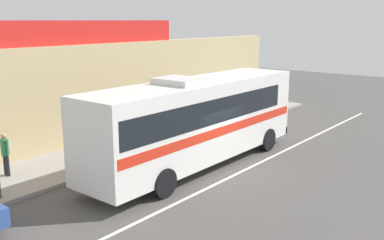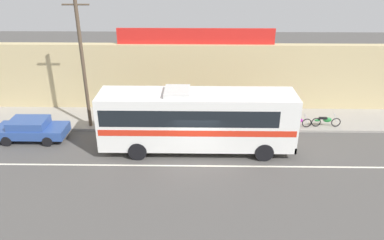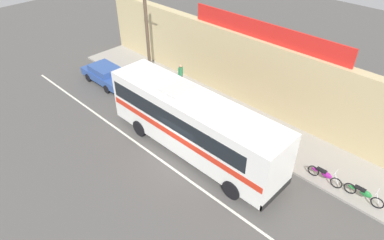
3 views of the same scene
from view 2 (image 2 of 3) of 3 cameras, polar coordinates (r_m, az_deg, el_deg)
name	(u,v)px [view 2 (image 2 of 3)]	position (r m, az deg, el deg)	size (l,w,h in m)	color
ground_plane	(196,158)	(21.25, 0.67, -5.90)	(70.00, 70.00, 0.00)	#4F4C49
sidewalk_slab	(197,119)	(25.82, 0.74, 0.15)	(30.00, 3.60, 0.14)	gray
storefront_facade	(197,77)	(26.97, 0.78, 6.57)	(30.00, 0.70, 4.80)	tan
storefront_billboard	(196,36)	(26.19, 0.58, 12.71)	(10.89, 0.12, 1.10)	red
road_center_stripe	(196,166)	(20.56, 0.66, -7.04)	(30.00, 0.14, 0.01)	silver
intercity_bus	(196,118)	(21.21, 0.56, 0.33)	(11.09, 2.63, 3.78)	white
parked_car	(31,129)	(24.99, -23.43, -1.25)	(4.28, 1.88, 1.37)	#2D4C93
utility_pole	(83,62)	(24.15, -16.38, 8.46)	(1.60, 0.22, 8.36)	brown
motorcycle_purple	(326,121)	(25.93, 19.81, -0.10)	(1.92, 0.56, 0.94)	black
motorcycle_black	(297,121)	(25.27, 15.79, -0.19)	(1.86, 0.56, 0.94)	black
pedestrian_by_curb	(115,102)	(26.51, -11.78, 2.73)	(0.30, 0.48, 1.67)	black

